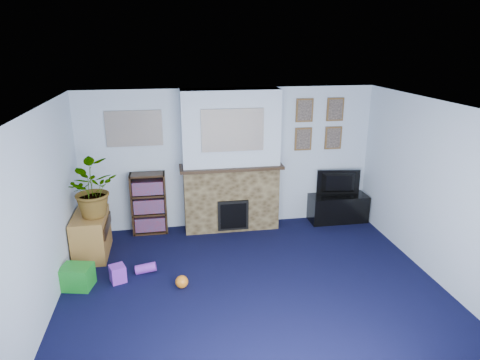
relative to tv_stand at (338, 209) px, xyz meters
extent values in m
cube|color=black|center=(-1.95, -2.03, -0.22)|extent=(5.00, 4.50, 0.01)
cube|color=white|center=(-1.95, -2.03, 2.17)|extent=(5.00, 4.50, 0.01)
cube|color=silver|center=(-1.95, 0.22, 0.97)|extent=(5.00, 0.04, 2.40)
cube|color=silver|center=(-1.95, -4.28, 0.97)|extent=(5.00, 0.04, 2.40)
cube|color=silver|center=(-4.45, -2.03, 0.97)|extent=(0.04, 4.50, 2.40)
cube|color=silver|center=(0.55, -2.03, 0.97)|extent=(0.04, 4.50, 2.40)
cube|color=brown|center=(-1.95, 0.02, 0.33)|extent=(1.60, 0.40, 1.10)
cube|color=brown|center=(-1.95, 0.02, 1.52)|extent=(1.60, 0.40, 1.30)
cube|color=brown|center=(-1.95, -0.01, 0.90)|extent=(1.72, 0.50, 0.05)
cube|color=brown|center=(-1.95, -0.19, 0.10)|extent=(0.52, 0.08, 0.52)
cube|color=brown|center=(-1.95, -0.23, 0.10)|extent=(0.44, 0.02, 0.44)
cube|color=gray|center=(-1.95, -0.19, 1.56)|extent=(1.00, 0.03, 0.68)
cube|color=gray|center=(-3.50, 0.21, 1.55)|extent=(0.90, 0.03, 0.58)
cube|color=brown|center=(-0.65, 0.20, 1.77)|extent=(0.30, 0.03, 0.40)
cube|color=brown|center=(-0.10, 0.20, 1.77)|extent=(0.30, 0.03, 0.40)
cube|color=brown|center=(-0.65, 0.20, 1.27)|extent=(0.30, 0.03, 0.40)
cube|color=brown|center=(-0.10, 0.20, 1.27)|extent=(0.30, 0.03, 0.40)
cube|color=black|center=(0.00, 0.00, 0.00)|extent=(1.03, 0.43, 0.49)
imported|color=black|center=(0.00, 0.02, 0.48)|extent=(0.78, 0.21, 0.44)
cube|color=black|center=(-3.34, 0.20, 0.30)|extent=(0.58, 0.02, 1.05)
cube|color=black|center=(-3.62, 0.07, 0.30)|extent=(0.03, 0.28, 1.05)
cube|color=black|center=(-3.07, 0.07, 0.30)|extent=(0.03, 0.28, 1.05)
cube|color=black|center=(-3.34, 0.07, -0.21)|extent=(0.56, 0.28, 0.03)
cube|color=black|center=(-3.34, 0.07, 0.12)|extent=(0.56, 0.28, 0.03)
cube|color=black|center=(-3.34, 0.07, 0.46)|extent=(0.56, 0.28, 0.03)
cube|color=black|center=(-3.34, 0.07, 0.81)|extent=(0.56, 0.28, 0.03)
cube|color=black|center=(-3.34, 0.06, -0.05)|extent=(0.50, 0.22, 0.24)
cube|color=black|center=(-3.34, 0.06, 0.28)|extent=(0.50, 0.22, 0.24)
cube|color=black|center=(-3.34, 0.06, 0.59)|extent=(0.50, 0.22, 0.22)
cube|color=olive|center=(-4.19, -0.60, 0.12)|extent=(0.47, 0.85, 0.66)
imported|color=#26661E|center=(-4.14, -0.65, 0.84)|extent=(0.97, 0.96, 0.82)
cube|color=gold|center=(-2.00, -0.03, 1.00)|extent=(0.09, 0.05, 0.13)
cylinder|color=#B2BFC6|center=(-1.67, -0.03, 1.01)|extent=(0.05, 0.05, 0.15)
sphere|color=slate|center=(-2.46, -0.03, 0.99)|extent=(0.12, 0.12, 0.12)
cylinder|color=purple|center=(-1.24, -0.03, 0.99)|extent=(0.06, 0.06, 0.11)
cube|color=#198C26|center=(-4.25, -1.53, -0.08)|extent=(0.45, 0.39, 0.31)
sphere|color=orange|center=(-2.88, -1.77, -0.13)|extent=(0.17, 0.17, 0.17)
cube|color=purple|center=(-3.74, -1.47, -0.11)|extent=(0.25, 0.25, 0.24)
cylinder|color=purple|center=(-3.37, -1.30, -0.15)|extent=(0.30, 0.13, 0.17)
camera|label=1|loc=(-2.95, -6.79, 2.92)|focal=32.00mm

